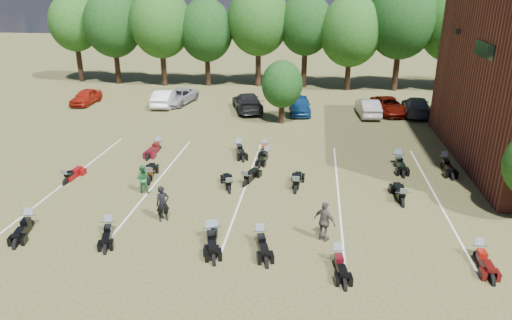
% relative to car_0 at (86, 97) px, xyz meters
% --- Properties ---
extents(ground, '(160.00, 160.00, 0.00)m').
position_rel_car_0_xyz_m(ground, '(20.25, -19.29, -0.68)').
color(ground, brown).
rests_on(ground, ground).
extents(car_0, '(1.68, 4.01, 1.36)m').
position_rel_car_0_xyz_m(car_0, '(0.00, 0.00, 0.00)').
color(car_0, maroon).
rests_on(car_0, ground).
extents(car_1, '(1.83, 4.67, 1.51)m').
position_rel_car_0_xyz_m(car_1, '(7.46, 0.27, 0.08)').
color(car_1, white).
rests_on(car_1, ground).
extents(car_2, '(3.15, 5.22, 1.35)m').
position_rel_car_0_xyz_m(car_2, '(8.33, 1.14, -0.00)').
color(car_2, gray).
rests_on(car_2, ground).
extents(car_3, '(3.66, 5.76, 1.55)m').
position_rel_car_0_xyz_m(car_3, '(15.03, -0.44, 0.10)').
color(car_3, black).
rests_on(car_3, ground).
extents(car_4, '(2.06, 4.44, 1.47)m').
position_rel_car_0_xyz_m(car_4, '(19.60, -0.75, 0.06)').
color(car_4, navy).
rests_on(car_4, ground).
extents(car_5, '(1.90, 4.47, 1.44)m').
position_rel_car_0_xyz_m(car_5, '(25.25, -0.76, 0.04)').
color(car_5, '#AFAFAA').
rests_on(car_5, ground).
extents(car_6, '(3.01, 5.14, 1.34)m').
position_rel_car_0_xyz_m(car_6, '(27.06, 0.23, -0.01)').
color(car_6, '#580C05').
rests_on(car_6, ground).
extents(car_7, '(2.46, 5.26, 1.49)m').
position_rel_car_0_xyz_m(car_7, '(29.31, 0.11, 0.06)').
color(car_7, '#36353A').
rests_on(car_7, ground).
extents(person_black, '(0.75, 0.69, 1.72)m').
position_rel_car_0_xyz_m(person_black, '(14.06, -20.53, 0.18)').
color(person_black, black).
rests_on(person_black, ground).
extents(person_green, '(0.76, 0.60, 1.55)m').
position_rel_car_0_xyz_m(person_green, '(12.03, -17.68, 0.10)').
color(person_green, '#256233').
rests_on(person_green, ground).
extents(person_grey, '(1.12, 0.97, 1.81)m').
position_rel_car_0_xyz_m(person_grey, '(21.43, -21.36, 0.23)').
color(person_grey, '#514A45').
rests_on(person_grey, ground).
extents(motorcycle_0, '(1.22, 2.37, 1.26)m').
position_rel_car_0_xyz_m(motorcycle_0, '(8.24, -21.94, -0.68)').
color(motorcycle_0, black).
rests_on(motorcycle_0, ground).
extents(motorcycle_1, '(1.27, 2.20, 1.17)m').
position_rel_car_0_xyz_m(motorcycle_1, '(12.05, -21.99, -0.68)').
color(motorcycle_1, black).
rests_on(motorcycle_1, ground).
extents(motorcycle_2, '(1.36, 2.41, 1.28)m').
position_rel_car_0_xyz_m(motorcycle_2, '(16.62, -22.02, -0.68)').
color(motorcycle_2, black).
rests_on(motorcycle_2, ground).
extents(motorcycle_3, '(0.87, 2.13, 1.15)m').
position_rel_car_0_xyz_m(motorcycle_3, '(16.76, -21.79, -0.68)').
color(motorcycle_3, black).
rests_on(motorcycle_3, ground).
extents(motorcycle_4, '(1.27, 2.32, 1.24)m').
position_rel_car_0_xyz_m(motorcycle_4, '(18.76, -21.98, -0.68)').
color(motorcycle_4, black).
rests_on(motorcycle_4, ground).
extents(motorcycle_5, '(0.96, 2.20, 1.18)m').
position_rel_car_0_xyz_m(motorcycle_5, '(21.94, -23.04, -0.68)').
color(motorcycle_5, black).
rests_on(motorcycle_5, ground).
extents(motorcycle_6, '(0.70, 2.17, 1.21)m').
position_rel_car_0_xyz_m(motorcycle_6, '(27.56, -21.99, -0.68)').
color(motorcycle_6, '#3E0809').
rests_on(motorcycle_6, ground).
extents(motorcycle_7, '(0.85, 2.21, 1.21)m').
position_rel_car_0_xyz_m(motorcycle_7, '(7.37, -17.15, -0.68)').
color(motorcycle_7, maroon).
rests_on(motorcycle_7, ground).
extents(motorcycle_8, '(1.30, 2.58, 1.38)m').
position_rel_car_0_xyz_m(motorcycle_8, '(11.88, -16.45, -0.68)').
color(motorcycle_8, black).
rests_on(motorcycle_8, ground).
extents(motorcycle_9, '(1.27, 2.35, 1.25)m').
position_rel_car_0_xyz_m(motorcycle_9, '(17.24, -16.12, -0.68)').
color(motorcycle_9, black).
rests_on(motorcycle_9, ground).
extents(motorcycle_10, '(1.30, 2.27, 1.20)m').
position_rel_car_0_xyz_m(motorcycle_10, '(16.49, -17.03, -0.68)').
color(motorcycle_10, black).
rests_on(motorcycle_10, ground).
extents(motorcycle_12, '(0.87, 2.40, 1.32)m').
position_rel_car_0_xyz_m(motorcycle_12, '(20.00, -16.56, -0.68)').
color(motorcycle_12, black).
rests_on(motorcycle_12, ground).
extents(motorcycle_13, '(0.85, 2.45, 1.35)m').
position_rel_car_0_xyz_m(motorcycle_13, '(25.34, -17.46, -0.68)').
color(motorcycle_13, black).
rests_on(motorcycle_13, ground).
extents(motorcycle_14, '(0.87, 2.41, 1.33)m').
position_rel_car_0_xyz_m(motorcycle_14, '(10.64, -11.24, -0.68)').
color(motorcycle_14, '#500B15').
rests_on(motorcycle_14, ground).
extents(motorcycle_16, '(1.42, 2.42, 1.29)m').
position_rel_car_0_xyz_m(motorcycle_16, '(16.00, -10.91, -0.68)').
color(motorcycle_16, black).
rests_on(motorcycle_16, ground).
extents(motorcycle_17, '(0.69, 2.03, 1.12)m').
position_rel_car_0_xyz_m(motorcycle_17, '(17.68, -10.51, -0.68)').
color(motorcycle_17, black).
rests_on(motorcycle_17, ground).
extents(motorcycle_18, '(0.96, 2.08, 1.12)m').
position_rel_car_0_xyz_m(motorcycle_18, '(17.93, -11.94, -0.68)').
color(motorcycle_18, black).
rests_on(motorcycle_18, ground).
extents(motorcycle_19, '(0.84, 2.48, 1.38)m').
position_rel_car_0_xyz_m(motorcycle_19, '(25.96, -11.94, -0.68)').
color(motorcycle_19, black).
rests_on(motorcycle_19, ground).
extents(motorcycle_20, '(0.83, 2.43, 1.35)m').
position_rel_car_0_xyz_m(motorcycle_20, '(28.64, -11.97, -0.68)').
color(motorcycle_20, black).
rests_on(motorcycle_20, ground).
extents(tree_line, '(56.00, 6.00, 9.79)m').
position_rel_car_0_xyz_m(tree_line, '(19.25, 9.71, 5.63)').
color(tree_line, black).
rests_on(tree_line, ground).
extents(young_tree_midfield, '(3.20, 3.20, 4.70)m').
position_rel_car_0_xyz_m(young_tree_midfield, '(18.25, -3.79, 2.41)').
color(young_tree_midfield, black).
rests_on(young_tree_midfield, ground).
extents(parking_lines, '(20.10, 14.00, 0.01)m').
position_rel_car_0_xyz_m(parking_lines, '(17.25, -16.29, -0.67)').
color(parking_lines, silver).
rests_on(parking_lines, ground).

